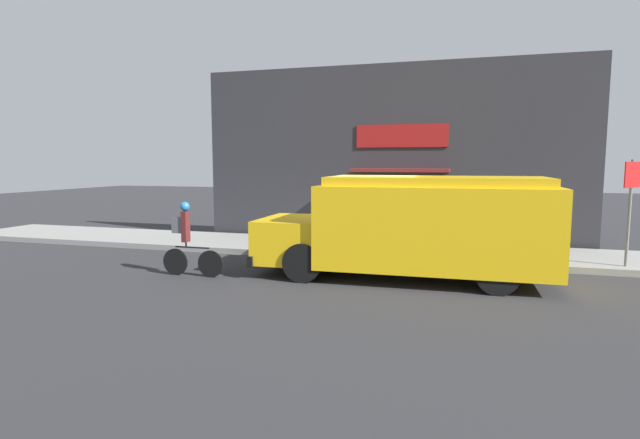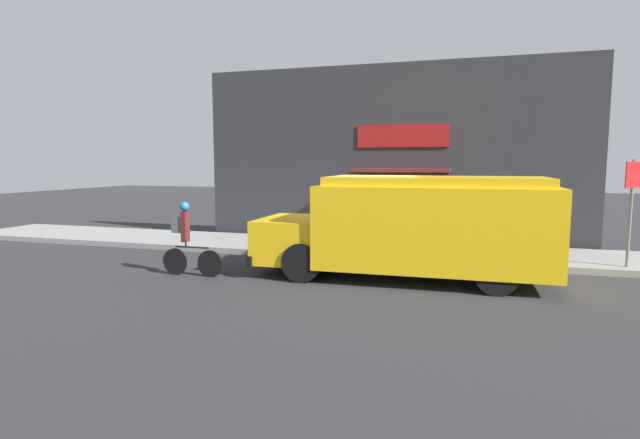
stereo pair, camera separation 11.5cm
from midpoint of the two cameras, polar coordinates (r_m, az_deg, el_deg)
The scene contains 7 objects.
ground_plane at distance 13.10m, azimuth 5.23°, elevation -4.87°, with size 70.00×70.00×0.00m, color #2B2B2D.
sidewalk at distance 14.47m, azimuth 6.35°, elevation -3.46°, with size 28.00×2.87×0.16m.
storefront at distance 15.89m, azimuth 7.58°, elevation 7.28°, with size 12.17×0.97×5.62m.
school_bus at distance 11.20m, azimuth 10.60°, elevation -0.72°, with size 6.53×2.74×2.28m.
cyclist at distance 11.75m, azimuth -15.20°, elevation -2.23°, with size 1.51×0.21×1.70m.
stop_sign_post at distance 13.53m, azimuth 31.77°, elevation 2.36°, with size 0.45×0.45×2.49m.
trash_bin at distance 15.19m, azimuth 14.56°, elevation -1.35°, with size 0.56×0.56×0.79m.
Camera 1 is at (2.44, -12.62, 2.58)m, focal length 28.00 mm.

